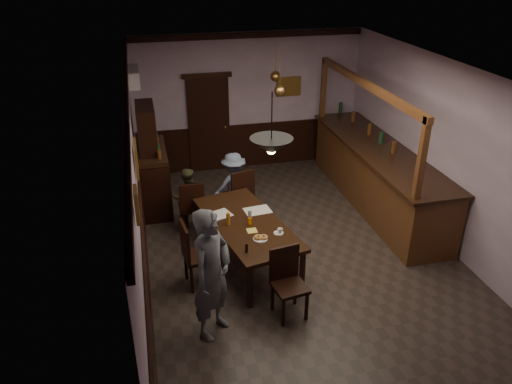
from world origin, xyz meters
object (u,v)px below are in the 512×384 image
object	(u,v)px
coffee_cup	(280,231)
pendant_brass_mid	(280,91)
dining_table	(246,226)
person_seated_right	(234,185)
soda_can	(250,221)
pendant_iron	(271,146)
bar_counter	(377,174)
sideboard	(153,167)
person_standing	(212,274)
chair_far_right	(240,193)
person_seated_left	(187,198)
chair_far_left	(192,205)
pendant_brass_far	(275,76)
chair_side	(194,252)
chair_near	(287,279)

from	to	relation	value
coffee_cup	pendant_brass_mid	world-z (taller)	pendant_brass_mid
dining_table	person_seated_right	xyz separation A→B (m)	(0.11, 1.61, -0.06)
soda_can	pendant_iron	bearing A→B (deg)	-78.81
coffee_cup	bar_counter	size ratio (longest dim) A/B	0.02
sideboard	person_standing	bearing A→B (deg)	-81.78
sideboard	chair_far_right	bearing A→B (deg)	-34.48
bar_counter	person_seated_left	bearing A→B (deg)	-179.95
soda_can	sideboard	bearing A→B (deg)	118.76
dining_table	chair_far_left	distance (m)	1.36
chair_far_right	person_seated_right	bearing A→B (deg)	-91.38
chair_far_right	soda_can	world-z (taller)	chair_far_right
person_seated_left	pendant_brass_far	world-z (taller)	pendant_brass_far
coffee_cup	sideboard	bearing A→B (deg)	109.45
chair_far_left	person_seated_left	distance (m)	0.28
dining_table	soda_can	size ratio (longest dim) A/B	19.68
chair_far_left	coffee_cup	distance (m)	1.97
pendant_brass_far	chair_side	bearing A→B (deg)	-123.24
pendant_brass_mid	chair_near	bearing A→B (deg)	-103.31
dining_table	pendant_iron	bearing A→B (deg)	-77.83
pendant_iron	coffee_cup	bearing A→B (deg)	53.94
chair_far_left	pendant_iron	world-z (taller)	pendant_iron
person_seated_right	soda_can	distance (m)	1.72
chair_far_right	bar_counter	bearing A→B (deg)	167.82
dining_table	coffee_cup	bearing A→B (deg)	-47.34
chair_near	coffee_cup	size ratio (longest dim) A/B	12.49
pendant_brass_mid	pendant_iron	bearing A→B (deg)	-108.19
chair_far_left	chair_near	xyz separation A→B (m)	(1.01, -2.43, 0.00)
bar_counter	pendant_iron	distance (m)	3.88
person_seated_right	coffee_cup	distance (m)	2.09
chair_near	sideboard	distance (m)	3.98
dining_table	pendant_iron	distance (m)	1.79
chair_near	sideboard	xyz separation A→B (m)	(-1.59, 3.64, 0.26)
pendant_brass_mid	chair_far_left	bearing A→B (deg)	-160.66
person_seated_left	pendant_brass_mid	world-z (taller)	pendant_brass_mid
chair_side	pendant_iron	bearing A→B (deg)	-117.75
chair_side	bar_counter	world-z (taller)	bar_counter
chair_far_right	sideboard	bearing A→B (deg)	-48.62
chair_side	coffee_cup	world-z (taller)	chair_side
soda_can	bar_counter	size ratio (longest dim) A/B	0.03
coffee_cup	soda_can	bearing A→B (deg)	125.10
chair_far_left	person_seated_right	world-z (taller)	person_seated_right
coffee_cup	chair_far_right	bearing A→B (deg)	85.39
chair_side	soda_can	size ratio (longest dim) A/B	8.76
person_standing	soda_can	bearing A→B (deg)	13.20
chair_near	person_seated_left	size ratio (longest dim) A/B	0.89
chair_side	chair_near	bearing A→B (deg)	-134.87
chair_far_right	chair_far_left	bearing A→B (deg)	-2.39
chair_far_left	soda_can	xyz separation A→B (m)	(0.76, -1.24, 0.27)
pendant_iron	pendant_brass_mid	distance (m)	2.66
chair_side	pendant_brass_far	xyz separation A→B (m)	(2.07, 3.17, 1.72)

